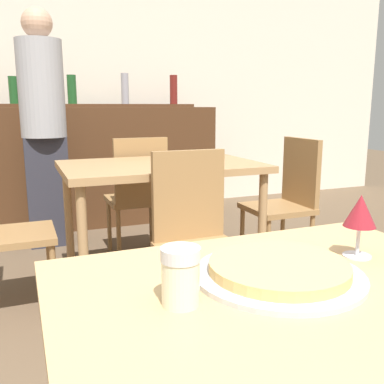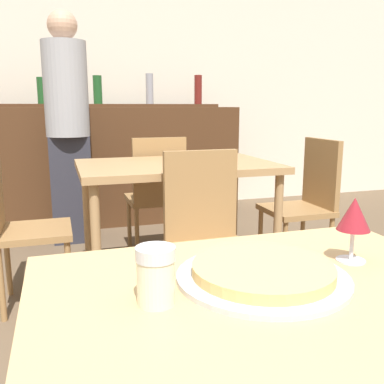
{
  "view_description": "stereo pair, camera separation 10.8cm",
  "coord_description": "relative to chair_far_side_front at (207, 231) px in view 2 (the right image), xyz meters",
  "views": [
    {
      "loc": [
        -0.5,
        -0.7,
        1.11
      ],
      "look_at": [
        0.0,
        0.55,
        0.84
      ],
      "focal_mm": 40.0,
      "sensor_mm": 36.0,
      "label": 1
    },
    {
      "loc": [
        -0.4,
        -0.74,
        1.11
      ],
      "look_at": [
        0.0,
        0.55,
        0.84
      ],
      "focal_mm": 40.0,
      "sensor_mm": 36.0,
      "label": 2
    }
  ],
  "objects": [
    {
      "name": "dining_table_far",
      "position": [
        0.0,
        0.55,
        0.18
      ],
      "size": [
        1.15,
        0.76,
        0.78
      ],
      "color": "#A87F51",
      "rests_on": "ground_plane"
    },
    {
      "name": "bar_counter",
      "position": [
        -0.27,
        2.25,
        0.04
      ],
      "size": [
        2.6,
        0.56,
        1.1
      ],
      "color": "#4C2D19",
      "rests_on": "ground_plane"
    },
    {
      "name": "bar_back_shelf",
      "position": [
        -0.25,
        2.39,
        0.65
      ],
      "size": [
        2.39,
        0.24,
        0.33
      ],
      "color": "#4C2D19",
      "rests_on": "bar_counter"
    },
    {
      "name": "cheese_shaker",
      "position": [
        -0.51,
        -1.15,
        0.29
      ],
      "size": [
        0.08,
        0.08,
        0.11
      ],
      "color": "beige",
      "rests_on": "dining_table_near"
    },
    {
      "name": "dining_table_near",
      "position": [
        -0.27,
        -1.16,
        0.14
      ],
      "size": [
        0.98,
        0.72,
        0.74
      ],
      "color": "tan",
      "rests_on": "ground_plane"
    },
    {
      "name": "person_standing",
      "position": [
        -0.58,
        1.67,
        0.49
      ],
      "size": [
        0.34,
        0.34,
        1.83
      ],
      "color": "#2D2D38",
      "rests_on": "ground_plane"
    },
    {
      "name": "chair_far_side_left",
      "position": [
        -0.91,
        0.55,
        0.0
      ],
      "size": [
        0.4,
        0.4,
        0.9
      ],
      "rotation": [
        0.0,
        0.0,
        1.57
      ],
      "color": "olive",
      "rests_on": "ground_plane"
    },
    {
      "name": "wine_glass",
      "position": [
        -0.01,
        -1.07,
        0.34
      ],
      "size": [
        0.08,
        0.08,
        0.16
      ],
      "color": "silver",
      "rests_on": "dining_table_near"
    },
    {
      "name": "chair_far_side_back",
      "position": [
        0.0,
        1.09,
        0.0
      ],
      "size": [
        0.4,
        0.4,
        0.9
      ],
      "rotation": [
        0.0,
        0.0,
        3.14
      ],
      "color": "olive",
      "rests_on": "ground_plane"
    },
    {
      "name": "wall_back",
      "position": [
        -0.27,
        2.75,
        0.89
      ],
      "size": [
        8.0,
        0.05,
        2.8
      ],
      "color": "silver",
      "rests_on": "ground_plane"
    },
    {
      "name": "chair_far_side_right",
      "position": [
        0.91,
        0.55,
        0.0
      ],
      "size": [
        0.4,
        0.4,
        0.9
      ],
      "rotation": [
        0.0,
        0.0,
        -1.57
      ],
      "color": "olive",
      "rests_on": "ground_plane"
    },
    {
      "name": "pizza_tray",
      "position": [
        -0.27,
        -1.11,
        0.25
      ],
      "size": [
        0.38,
        0.38,
        0.04
      ],
      "color": "#B7B7BC",
      "rests_on": "dining_table_near"
    },
    {
      "name": "chair_far_side_front",
      "position": [
        0.0,
        0.0,
        0.0
      ],
      "size": [
        0.4,
        0.4,
        0.9
      ],
      "color": "olive",
      "rests_on": "ground_plane"
    }
  ]
}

